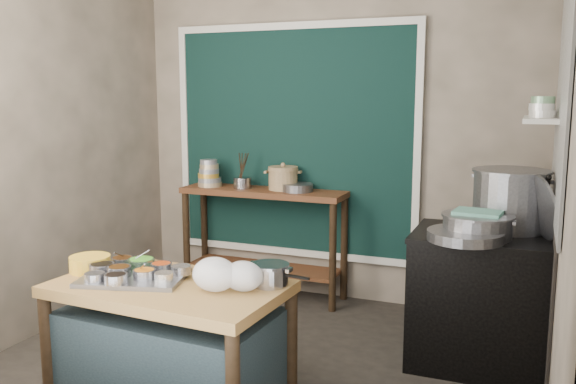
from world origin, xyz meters
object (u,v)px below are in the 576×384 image
at_px(utensil_cup, 243,183).
at_px(condiment_tray, 134,277).
at_px(back_counter, 264,243).
at_px(yellow_basin, 90,264).
at_px(saucepan, 270,274).
at_px(prep_table, 171,349).
at_px(stove_block, 484,302).
at_px(stock_pot, 510,200).
at_px(steamer, 477,226).
at_px(ceramic_crock, 283,179).

bearing_deg(utensil_cup, condiment_tray, -81.00).
height_order(back_counter, yellow_basin, back_counter).
xyz_separation_m(back_counter, saucepan, (0.87, -1.85, 0.33)).
bearing_deg(utensil_cup, prep_table, -75.05).
relative_size(condiment_tray, saucepan, 2.57).
relative_size(stove_block, utensil_cup, 5.64).
height_order(stove_block, stock_pot, stock_pot).
bearing_deg(steamer, stock_pot, 60.49).
bearing_deg(prep_table, utensil_cup, 108.24).
height_order(prep_table, saucepan, saucepan).
xyz_separation_m(yellow_basin, ceramic_crock, (0.37, 2.04, 0.25)).
bearing_deg(condiment_tray, utensil_cup, 99.00).
bearing_deg(utensil_cup, yellow_basin, -90.41).
relative_size(utensil_cup, ceramic_crock, 0.60).
bearing_deg(saucepan, utensil_cup, 128.67).
bearing_deg(stock_pot, saucepan, -131.42).
bearing_deg(yellow_basin, condiment_tray, -7.06).
height_order(condiment_tray, steamer, steamer).
relative_size(prep_table, steamer, 2.76).
relative_size(stove_block, ceramic_crock, 3.37).
relative_size(back_counter, condiment_tray, 2.61).
distance_m(stove_block, stock_pot, 0.69).
relative_size(back_counter, stock_pot, 2.85).
relative_size(ceramic_crock, steamer, 0.59).
bearing_deg(stock_pot, ceramic_crock, 162.47).
height_order(prep_table, stock_pot, stock_pot).
height_order(prep_table, ceramic_crock, ceramic_crock).
bearing_deg(back_counter, steamer, -24.82).
xyz_separation_m(prep_table, saucepan, (0.52, 0.18, 0.43)).
height_order(condiment_tray, saucepan, saucepan).
relative_size(yellow_basin, saucepan, 1.08).
distance_m(prep_table, utensil_cup, 2.17).
xyz_separation_m(yellow_basin, utensil_cup, (0.01, 1.98, 0.20)).
bearing_deg(stock_pot, yellow_basin, -146.78).
xyz_separation_m(back_counter, utensil_cup, (-0.19, -0.02, 0.52)).
xyz_separation_m(back_counter, condiment_tray, (0.13, -2.04, 0.29)).
distance_m(prep_table, steamer, 1.99).
bearing_deg(saucepan, stock_pot, 57.18).
height_order(stock_pot, steamer, stock_pot).
relative_size(back_counter, saucepan, 6.70).
bearing_deg(condiment_tray, steamer, 34.74).
relative_size(stove_block, saucepan, 4.16).
bearing_deg(utensil_cup, back_counter, 7.64).
relative_size(stove_block, condiment_tray, 1.62).
bearing_deg(stock_pot, prep_table, -138.39).
bearing_deg(prep_table, back_counter, 103.07).
xyz_separation_m(yellow_basin, steamer, (2.05, 1.15, 0.16)).
xyz_separation_m(back_counter, stove_block, (1.90, -0.73, -0.05)).
xyz_separation_m(saucepan, ceramic_crock, (-0.70, 1.89, 0.23)).
relative_size(ceramic_crock, stock_pot, 0.52).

